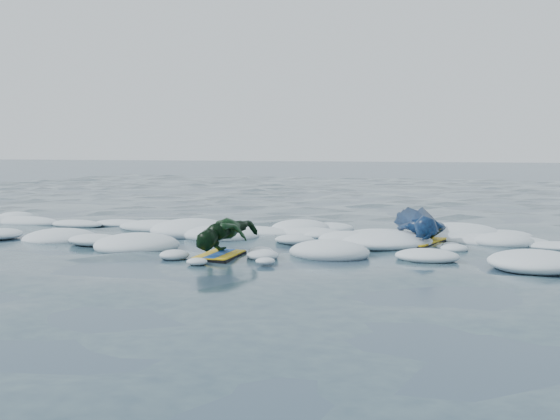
{
  "coord_description": "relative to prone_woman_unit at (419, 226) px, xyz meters",
  "views": [
    {
      "loc": [
        3.24,
        -7.76,
        1.22
      ],
      "look_at": [
        -0.15,
        1.6,
        0.35
      ],
      "focal_mm": 45.0,
      "sensor_mm": 36.0,
      "label": 1
    }
  ],
  "objects": [
    {
      "name": "foam_band",
      "position": [
        -1.86,
        -0.29,
        -0.22
      ],
      "size": [
        12.0,
        3.1,
        0.3
      ],
      "primitive_type": null,
      "color": "white",
      "rests_on": "ground"
    },
    {
      "name": "ground",
      "position": [
        -1.86,
        -1.32,
        -0.22
      ],
      "size": [
        120.0,
        120.0,
        0.0
      ],
      "primitive_type": "plane",
      "color": "#182839",
      "rests_on": "ground"
    },
    {
      "name": "prone_woman_unit",
      "position": [
        0.0,
        0.0,
        0.0
      ],
      "size": [
        1.04,
        1.75,
        0.43
      ],
      "rotation": [
        0.0,
        0.0,
        1.37
      ],
      "color": "black",
      "rests_on": "ground"
    },
    {
      "name": "prone_child_unit",
      "position": [
        -1.88,
        -1.88,
        -0.0
      ],
      "size": [
        0.55,
        1.14,
        0.43
      ],
      "rotation": [
        0.0,
        0.0,
        1.65
      ],
      "color": "black",
      "rests_on": "ground"
    }
  ]
}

